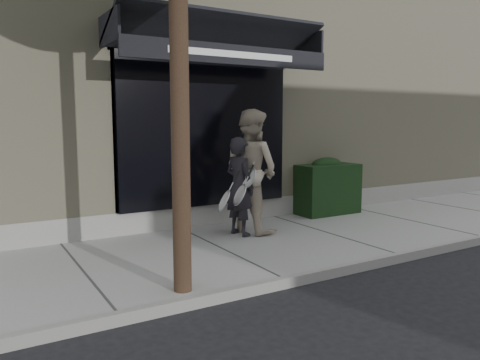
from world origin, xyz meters
TOP-DOWN VIEW (x-y plane):
  - ground at (0.00, 0.00)m, footprint 80.00×80.00m
  - sidewalk at (0.00, 0.00)m, footprint 20.00×3.00m
  - curb at (0.00, -1.55)m, footprint 20.00×0.10m
  - building_facade at (-0.01, 4.96)m, footprint 14.30×8.04m
  - hedge at (1.10, 1.25)m, footprint 1.30×0.70m
  - pedestrian_front at (-1.35, 0.57)m, footprint 0.83×0.81m
  - pedestrian_back at (-1.05, 0.70)m, footprint 1.04×1.19m

SIDE VIEW (x-z plane):
  - ground at x=0.00m, z-range 0.00..0.00m
  - sidewalk at x=0.00m, z-range 0.00..0.12m
  - curb at x=0.00m, z-range 0.00..0.14m
  - hedge at x=1.10m, z-range 0.09..1.23m
  - pedestrian_front at x=-1.35m, z-range 0.12..1.73m
  - pedestrian_back at x=-1.05m, z-range 0.12..2.19m
  - building_facade at x=-0.01m, z-range -0.08..5.56m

